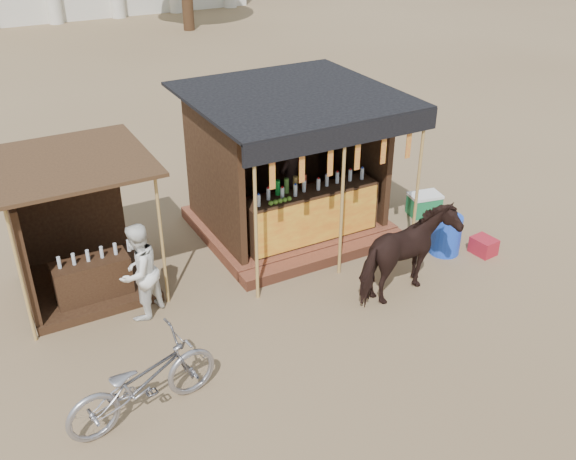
{
  "coord_description": "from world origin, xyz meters",
  "views": [
    {
      "loc": [
        -4.37,
        -6.42,
        6.16
      ],
      "look_at": [
        0.0,
        1.6,
        1.1
      ],
      "focal_mm": 40.0,
      "sensor_mm": 36.0,
      "label": 1
    }
  ],
  "objects": [
    {
      "name": "cow",
      "position": [
        1.59,
        0.45,
        0.76
      ],
      "size": [
        1.94,
        1.19,
        1.52
      ],
      "primitive_type": "imported",
      "rotation": [
        0.0,
        0.0,
        1.78
      ],
      "color": "black",
      "rests_on": "ground"
    },
    {
      "name": "bystander",
      "position": [
        -2.41,
        2.0,
        0.8
      ],
      "size": [
        0.99,
        0.95,
        1.61
      ],
      "primitive_type": "imported",
      "rotation": [
        0.0,
        0.0,
        3.75
      ],
      "color": "white",
      "rests_on": "ground"
    },
    {
      "name": "motorbike",
      "position": [
        -3.04,
        -0.12,
        0.54
      ],
      "size": [
        2.15,
        1.03,
        1.09
      ],
      "primitive_type": "imported",
      "rotation": [
        0.0,
        0.0,
        1.73
      ],
      "color": "#919199",
      "rests_on": "ground"
    },
    {
      "name": "cooler",
      "position": [
        3.74,
        2.6,
        0.23
      ],
      "size": [
        0.71,
        0.55,
        0.46
      ],
      "color": "#1A7641",
      "rests_on": "ground"
    },
    {
      "name": "ground",
      "position": [
        0.0,
        0.0,
        0.0
      ],
      "size": [
        120.0,
        120.0,
        0.0
      ],
      "primitive_type": "plane",
      "color": "#846B4C",
      "rests_on": "ground"
    },
    {
      "name": "main_stall",
      "position": [
        1.01,
        3.36,
        1.02
      ],
      "size": [
        3.6,
        3.61,
        2.78
      ],
      "color": "brown",
      "rests_on": "ground"
    },
    {
      "name": "secondary_stall",
      "position": [
        -3.17,
        3.24,
        0.85
      ],
      "size": [
        2.4,
        2.4,
        2.38
      ],
      "color": "#3C2615",
      "rests_on": "ground"
    },
    {
      "name": "red_crate",
      "position": [
        3.71,
        0.83,
        0.16
      ],
      "size": [
        0.4,
        0.47,
        0.31
      ],
      "primitive_type": "cube",
      "rotation": [
        0.0,
        0.0,
        0.11
      ],
      "color": "maroon",
      "rests_on": "ground"
    },
    {
      "name": "blue_barrel",
      "position": [
        3.1,
        1.21,
        0.37
      ],
      "size": [
        0.74,
        0.74,
        0.74
      ],
      "primitive_type": "cylinder",
      "rotation": [
        0.0,
        0.0,
        0.42
      ],
      "color": "blue",
      "rests_on": "ground"
    }
  ]
}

